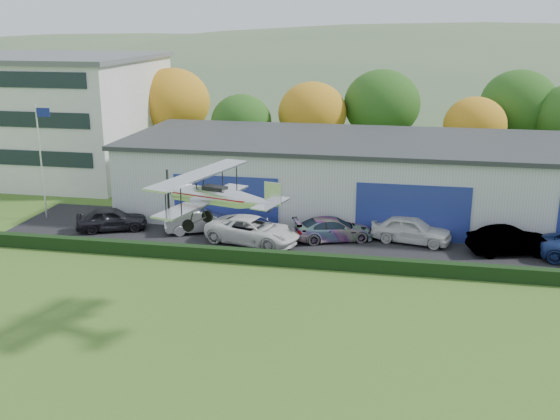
% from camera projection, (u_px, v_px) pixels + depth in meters
% --- Properties ---
extents(apron, '(48.00, 9.00, 0.05)m').
position_uv_depth(apron, '(378.00, 243.00, 40.97)').
color(apron, black).
rests_on(apron, ground).
extents(hedge, '(46.00, 0.60, 0.80)m').
position_uv_depth(hedge, '(373.00, 265.00, 36.34)').
color(hedge, black).
rests_on(hedge, ground).
extents(hangar, '(40.60, 12.60, 5.30)m').
position_uv_depth(hangar, '(413.00, 178.00, 46.44)').
color(hangar, '#B2B7BC').
rests_on(hangar, ground).
extents(office_block, '(20.60, 15.60, 10.40)m').
position_uv_depth(office_block, '(36.00, 115.00, 58.47)').
color(office_block, silver).
rests_on(office_block, ground).
extents(flagpole, '(1.05, 0.10, 8.00)m').
position_uv_depth(flagpole, '(41.00, 151.00, 44.83)').
color(flagpole, silver).
rests_on(flagpole, ground).
extents(tree_belt, '(75.70, 13.22, 10.12)m').
position_uv_depth(tree_belt, '(368.00, 110.00, 58.30)').
color(tree_belt, '#3D2614').
rests_on(tree_belt, ground).
extents(distant_hills, '(430.00, 196.00, 56.00)m').
position_uv_depth(distant_hills, '(371.00, 133.00, 158.10)').
color(distant_hills, '#4C6642').
rests_on(distant_hills, ground).
extents(car_0, '(4.86, 3.40, 1.54)m').
position_uv_depth(car_0, '(112.00, 219.00, 43.20)').
color(car_0, black).
rests_on(car_0, apron).
extents(car_1, '(4.95, 3.36, 1.54)m').
position_uv_depth(car_1, '(201.00, 220.00, 42.89)').
color(car_1, silver).
rests_on(car_1, apron).
extents(car_2, '(6.36, 4.10, 1.63)m').
position_uv_depth(car_2, '(253.00, 230.00, 40.72)').
color(car_2, silver).
rests_on(car_2, apron).
extents(car_3, '(5.37, 3.61, 1.45)m').
position_uv_depth(car_3, '(333.00, 229.00, 41.29)').
color(car_3, gray).
rests_on(car_3, apron).
extents(car_4, '(5.20, 2.97, 1.67)m').
position_uv_depth(car_4, '(411.00, 229.00, 40.85)').
color(car_4, silver).
rests_on(car_4, apron).
extents(car_5, '(5.15, 2.84, 1.61)m').
position_uv_depth(car_5, '(511.00, 241.00, 38.78)').
color(car_5, gray).
rests_on(car_5, apron).
extents(biplane, '(5.82, 6.59, 2.46)m').
position_uv_depth(biplane, '(216.00, 195.00, 28.69)').
color(biplane, silver).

